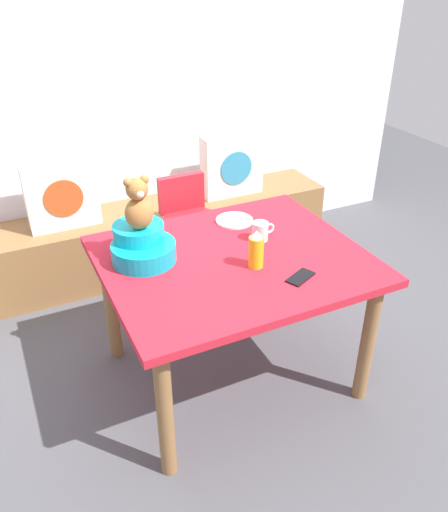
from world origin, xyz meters
TOP-DOWN VIEW (x-y plane):
  - ground_plane at (0.00, 0.00)m, footprint 8.00×8.00m
  - back_wall at (0.00, 1.54)m, footprint 4.40×0.10m
  - window_bench at (0.00, 1.27)m, footprint 2.60×0.44m
  - pillow_floral_left at (-0.58, 1.25)m, footprint 0.44×0.15m
  - pillow_floral_right at (0.61, 1.25)m, footprint 0.44×0.15m
  - dining_table at (0.00, 0.00)m, footprint 1.22×1.04m
  - highchair at (0.11, 0.83)m, footprint 0.34×0.45m
  - infant_seat_teal at (-0.39, 0.17)m, footprint 0.30×0.33m
  - teddy_bear at (-0.39, 0.17)m, footprint 0.13×0.12m
  - ketchup_bottle at (0.05, -0.12)m, footprint 0.07×0.07m
  - coffee_mug at (0.20, 0.09)m, footprint 0.12×0.08m
  - dinner_plate_near at (0.17, 0.33)m, footprint 0.20×0.20m
  - cell_phone at (0.19, -0.30)m, footprint 0.16×0.12m

SIDE VIEW (x-z plane):
  - ground_plane at x=0.00m, z-range 0.00..0.00m
  - window_bench at x=0.00m, z-range 0.00..0.46m
  - highchair at x=0.11m, z-range 0.13..0.92m
  - dining_table at x=0.00m, z-range 0.27..1.01m
  - pillow_floral_left at x=-0.58m, z-range 0.46..0.90m
  - pillow_floral_right at x=0.61m, z-range 0.46..0.90m
  - cell_phone at x=0.19m, z-range 0.74..0.75m
  - dinner_plate_near at x=0.17m, z-range 0.74..0.75m
  - coffee_mug at x=0.20m, z-range 0.74..0.84m
  - infant_seat_teal at x=-0.39m, z-range 0.73..0.89m
  - ketchup_bottle at x=0.05m, z-range 0.73..0.92m
  - teddy_bear at x=-0.39m, z-range 0.89..1.14m
  - back_wall at x=0.00m, z-range 0.00..2.60m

